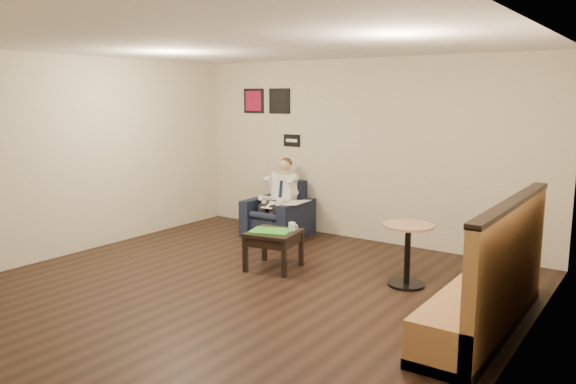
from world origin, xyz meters
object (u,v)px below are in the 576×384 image
Objects in this scene: seated_man at (274,200)px; smartphone at (283,228)px; coffee_mug at (292,227)px; banquette at (484,265)px; side_table at (274,250)px; green_folder at (271,231)px; cafe_table at (407,255)px; armchair at (278,209)px.

smartphone is (1.02, -1.18, -0.09)m from seated_man.
seated_man is at bearing 134.35° from coffee_mug.
side_table is at bearing 172.22° from banquette.
banquette is at bearing -12.17° from smartphone.
green_folder is (-0.03, -0.03, 0.26)m from side_table.
seated_man is 1.70m from green_folder.
cafe_table reaches higher than coffee_mug.
side_table is 0.25× the size of banquette.
smartphone reaches higher than side_table.
coffee_mug reaches higher than smartphone.
smartphone is (-0.15, 0.02, -0.05)m from coffee_mug.
cafe_table is at bearing -23.45° from armchair.
coffee_mug is at bearing -46.57° from seated_man.
seated_man is 1.59× the size of cafe_table.
coffee_mug is at bearing 44.27° from side_table.
side_table is 5.79× the size of coffee_mug.
seated_man is 11.23× the size of coffee_mug.
side_table is at bearing -167.95° from cafe_table.
banquette reaches higher than smartphone.
armchair is 2.92m from cafe_table.
green_folder is at bearing -167.26° from cafe_table.
green_folder is 0.20× the size of banquette.
banquette is 1.34m from cafe_table.
side_table is 0.26m from green_folder.
cafe_table reaches higher than side_table.
coffee_mug reaches higher than side_table.
banquette reaches higher than armchair.
seated_man reaches higher than side_table.
side_table is at bearing -54.79° from seated_man.
banquette reaches higher than coffee_mug.
seated_man is at bearing 155.20° from banquette.
side_table is at bearing -56.89° from armchair.
seated_man is 1.94× the size of side_table.
armchair reaches higher than smartphone.
green_folder is 0.29m from coffee_mug.
armchair is 1.65m from smartphone.
banquette is 3.31× the size of cafe_table.
coffee_mug is at bearing -172.77° from cafe_table.
coffee_mug is at bearing 168.12° from banquette.
side_table is 0.39m from coffee_mug.
armchair reaches higher than green_folder.
seated_man is 1.56m from smartphone.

